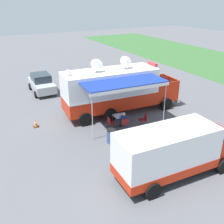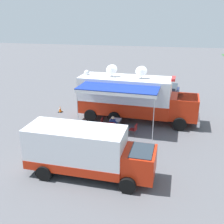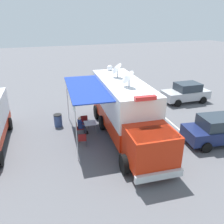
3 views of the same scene
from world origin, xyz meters
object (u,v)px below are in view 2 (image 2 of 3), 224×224
(folding_chair_at_table, at_px, (112,126))
(trash_bin, at_px, (86,132))
(water_bottle, at_px, (113,119))
(seated_responder, at_px, (113,124))
(traffic_cone, at_px, (60,109))
(car_far_corner, at_px, (168,94))
(command_truck, at_px, (134,97))
(folding_table, at_px, (115,120))
(support_truck, at_px, (86,152))
(car_behind_truck, at_px, (104,84))
(folding_chair_beside_table, at_px, (104,122))
(folding_chair_spare_by_truck, at_px, (134,129))

(folding_chair_at_table, distance_m, trash_bin, 2.01)
(water_bottle, distance_m, trash_bin, 2.42)
(folding_chair_at_table, distance_m, seated_responder, 0.23)
(traffic_cone, height_order, car_far_corner, car_far_corner)
(command_truck, bearing_deg, car_far_corner, 152.48)
(folding_table, bearing_deg, trash_bin, -40.91)
(support_truck, relative_size, car_behind_truck, 1.63)
(trash_bin, height_order, traffic_cone, trash_bin)
(trash_bin, bearing_deg, seated_responder, 128.93)
(folding_chair_beside_table, xyz_separation_m, seated_responder, (0.39, 0.82, 0.14))
(folding_chair_at_table, height_order, car_far_corner, car_far_corner)
(folding_chair_spare_by_truck, bearing_deg, folding_table, -119.13)
(folding_table, relative_size, folding_chair_beside_table, 0.98)
(folding_chair_at_table, distance_m, traffic_cone, 6.32)
(water_bottle, bearing_deg, folding_chair_spare_by_truck, 66.18)
(folding_chair_spare_by_truck, bearing_deg, command_truck, -171.41)
(folding_chair_at_table, relative_size, support_truck, 0.13)
(traffic_cone, relative_size, car_far_corner, 0.13)
(folding_chair_at_table, xyz_separation_m, folding_chair_spare_by_truck, (0.07, 1.60, 0.00))
(car_far_corner, bearing_deg, trash_bin, -31.04)
(car_far_corner, bearing_deg, folding_table, -27.90)
(command_truck, height_order, water_bottle, command_truck)
(folding_table, relative_size, car_far_corner, 0.19)
(folding_chair_beside_table, bearing_deg, trash_bin, -25.90)
(command_truck, relative_size, folding_chair_at_table, 11.06)
(car_behind_truck, bearing_deg, seated_responder, 16.65)
(folding_chair_at_table, bearing_deg, support_truck, -3.28)
(folding_table, relative_size, car_behind_truck, 0.20)
(traffic_cone, distance_m, car_far_corner, 10.32)
(car_far_corner, bearing_deg, car_behind_truck, -110.34)
(folding_table, bearing_deg, seated_responder, -3.02)
(folding_table, distance_m, support_truck, 6.39)
(command_truck, xyz_separation_m, folding_chair_at_table, (2.83, -1.16, -1.43))
(water_bottle, relative_size, folding_chair_beside_table, 0.26)
(seated_responder, xyz_separation_m, trash_bin, (1.34, -1.66, -0.20))
(command_truck, xyz_separation_m, folding_chair_beside_table, (2.25, -1.97, -1.43))
(seated_responder, xyz_separation_m, traffic_cone, (-3.12, -5.40, -0.37))
(folding_chair_beside_table, relative_size, seated_responder, 0.70)
(water_bottle, bearing_deg, seated_responder, 14.96)
(folding_table, height_order, support_truck, support_truck)
(seated_responder, height_order, trash_bin, seated_responder)
(command_truck, xyz_separation_m, seated_responder, (2.64, -1.15, -1.30))
(folding_chair_beside_table, xyz_separation_m, car_far_corner, (-7.35, 4.63, 0.37))
(folding_chair_at_table, relative_size, traffic_cone, 1.50)
(folding_chair_at_table, distance_m, folding_chair_spare_by_truck, 1.60)
(folding_chair_at_table, bearing_deg, car_behind_truck, -163.70)
(trash_bin, bearing_deg, folding_chair_beside_table, 154.10)
(folding_table, relative_size, water_bottle, 3.79)
(folding_chair_beside_table, xyz_separation_m, support_truck, (6.12, 0.49, 0.87))
(folding_table, xyz_separation_m, seated_responder, (0.61, -0.03, -0.02))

